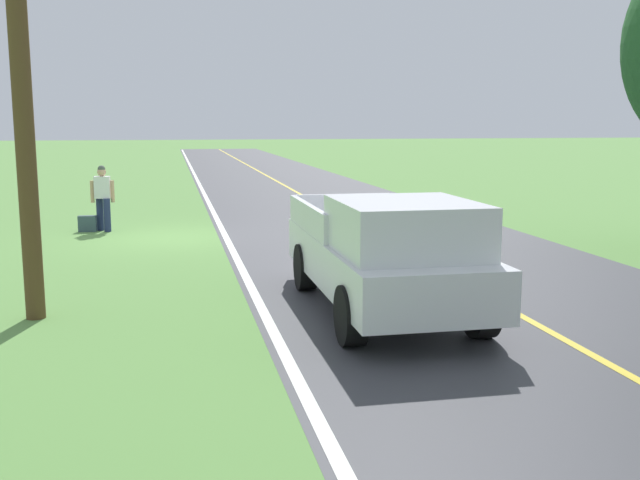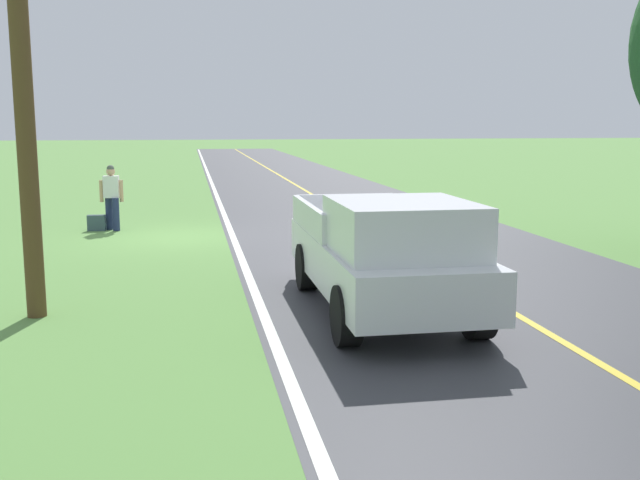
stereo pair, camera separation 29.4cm
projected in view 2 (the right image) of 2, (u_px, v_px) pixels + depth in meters
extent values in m
plane|color=#609347|center=(181.00, 237.00, 18.61)|extent=(200.00, 200.00, 0.00)
cube|color=#3D3D42|center=(376.00, 232.00, 19.49)|extent=(7.91, 120.00, 0.00)
cube|color=silver|center=(232.00, 236.00, 18.83)|extent=(0.16, 117.60, 0.00)
cube|color=gold|center=(376.00, 232.00, 19.49)|extent=(0.14, 117.60, 0.00)
cylinder|color=navy|center=(116.00, 215.00, 19.61)|extent=(0.18, 0.18, 0.88)
cylinder|color=navy|center=(109.00, 214.00, 19.82)|extent=(0.18, 0.18, 0.88)
cube|color=white|center=(111.00, 187.00, 19.60)|extent=(0.42, 0.28, 0.58)
sphere|color=tan|center=(111.00, 172.00, 19.53)|extent=(0.23, 0.23, 0.23)
sphere|color=#4C564C|center=(110.00, 169.00, 19.52)|extent=(0.20, 0.20, 0.20)
cube|color=#234C2D|center=(112.00, 185.00, 19.79)|extent=(0.33, 0.22, 0.44)
cylinder|color=tan|center=(121.00, 191.00, 19.63)|extent=(0.10, 0.10, 0.58)
cylinder|color=tan|center=(101.00, 191.00, 19.57)|extent=(0.10, 0.10, 0.58)
cube|color=#384C56|center=(96.00, 223.00, 19.65)|extent=(0.47, 0.23, 0.43)
cube|color=silver|center=(380.00, 262.00, 11.37)|extent=(2.01, 5.40, 0.70)
cube|color=silver|center=(403.00, 227.00, 10.10)|extent=(1.84, 2.16, 0.72)
cube|color=black|center=(403.00, 222.00, 10.09)|extent=(1.68, 1.30, 0.43)
cube|color=silver|center=(418.00, 215.00, 12.49)|extent=(0.10, 3.02, 0.45)
cube|color=silver|center=(309.00, 217.00, 12.17)|extent=(0.10, 3.02, 0.45)
cube|color=silver|center=(345.00, 206.00, 13.80)|extent=(1.84, 0.10, 0.45)
cylinder|color=black|center=(478.00, 309.00, 9.88)|extent=(0.30, 0.80, 0.80)
cylinder|color=black|center=(347.00, 316.00, 9.57)|extent=(0.30, 0.80, 0.80)
cylinder|color=black|center=(407.00, 263.00, 13.09)|extent=(0.30, 0.80, 0.80)
cylinder|color=black|center=(307.00, 267.00, 12.78)|extent=(0.30, 0.80, 0.80)
cylinder|color=brown|center=(22.00, 77.00, 10.51)|extent=(0.28, 0.28, 7.04)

